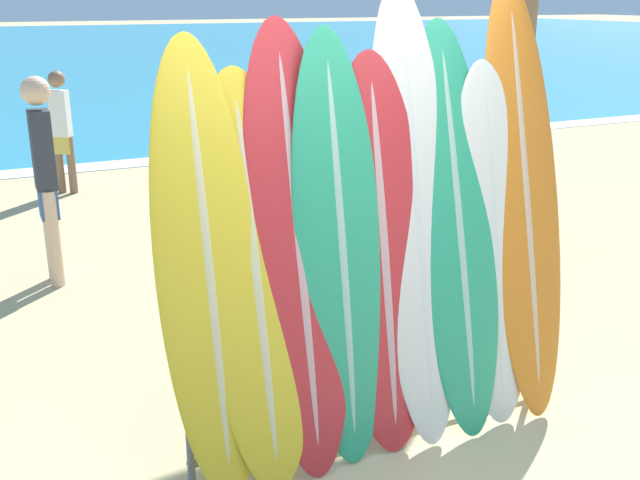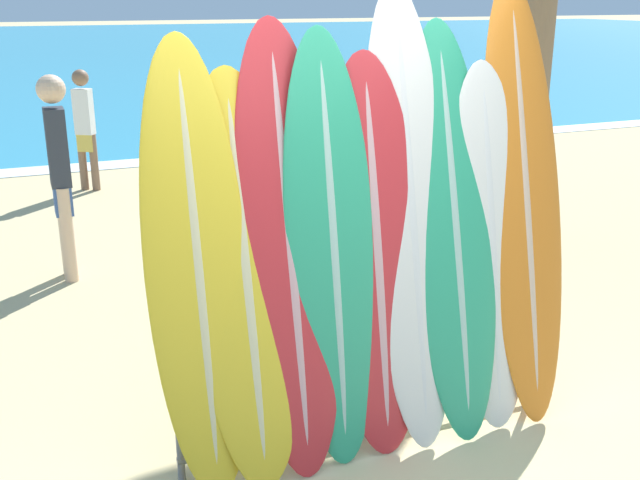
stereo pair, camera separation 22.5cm
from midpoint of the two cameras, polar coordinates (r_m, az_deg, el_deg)
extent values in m
cube|color=teal|center=(41.21, -20.54, 13.60)|extent=(120.00, 60.00, 0.00)
cube|color=white|center=(11.77, -13.87, 5.68)|extent=(120.00, 0.60, 0.01)
cylinder|color=slate|center=(3.93, -9.20, -12.13)|extent=(0.04, 0.04, 0.93)
cylinder|color=slate|center=(4.85, 17.46, -6.68)|extent=(0.04, 0.04, 0.93)
cylinder|color=slate|center=(4.09, 5.84, -3.84)|extent=(2.27, 0.04, 0.04)
cylinder|color=slate|center=(4.44, 5.51, -13.32)|extent=(2.27, 0.04, 0.04)
ellipsoid|color=yellow|center=(3.69, -7.57, -2.54)|extent=(0.52, 0.51, 2.28)
ellipsoid|color=beige|center=(3.69, -7.57, -2.54)|extent=(0.09, 0.50, 2.19)
ellipsoid|color=yellow|center=(3.77, -3.96, -3.27)|extent=(0.56, 0.58, 2.12)
ellipsoid|color=beige|center=(3.77, -3.96, -3.27)|extent=(0.10, 0.57, 2.03)
ellipsoid|color=red|center=(3.83, -0.67, -1.06)|extent=(0.55, 0.60, 2.35)
ellipsoid|color=#D19A9C|center=(3.83, -0.67, -1.06)|extent=(0.10, 0.59, 2.26)
ellipsoid|color=#289E70|center=(3.90, 2.58, -1.07)|extent=(0.51, 0.50, 2.30)
ellipsoid|color=#9AC3B3|center=(3.90, 2.58, -1.07)|extent=(0.09, 0.49, 2.21)
ellipsoid|color=red|center=(4.03, 5.90, -1.46)|extent=(0.59, 0.48, 2.17)
ellipsoid|color=#D19A9C|center=(4.03, 5.90, -1.46)|extent=(0.11, 0.47, 2.09)
ellipsoid|color=silver|center=(4.12, 8.49, 1.36)|extent=(0.51, 0.64, 2.51)
ellipsoid|color=silver|center=(4.12, 8.49, 1.36)|extent=(0.09, 0.62, 2.42)
ellipsoid|color=#289E70|center=(4.26, 11.59, 0.44)|extent=(0.53, 0.67, 2.33)
ellipsoid|color=#9AC3B3|center=(4.26, 11.59, 0.44)|extent=(0.10, 0.65, 2.24)
ellipsoid|color=silver|center=(4.41, 14.30, -0.69)|extent=(0.53, 0.50, 2.10)
ellipsoid|color=silver|center=(4.41, 14.30, -0.69)|extent=(0.10, 0.49, 2.02)
ellipsoid|color=orange|center=(4.53, 16.64, 2.59)|extent=(0.51, 0.69, 2.55)
ellipsoid|color=beige|center=(4.53, 16.64, 2.59)|extent=(0.09, 0.67, 2.45)
cylinder|color=#846047|center=(10.18, -16.22, 5.69)|extent=(0.10, 0.10, 0.74)
cylinder|color=#846047|center=(10.25, -17.03, 5.70)|extent=(0.10, 0.10, 0.74)
cube|color=gold|center=(10.17, -16.76, 7.12)|extent=(0.24, 0.22, 0.22)
cube|color=white|center=(10.10, -16.96, 9.34)|extent=(0.27, 0.24, 0.58)
sphere|color=#846047|center=(10.05, -17.19, 11.73)|extent=(0.21, 0.21, 0.21)
cylinder|color=beige|center=(6.90, -17.81, 0.34)|extent=(0.12, 0.12, 0.86)
cylinder|color=beige|center=(7.08, -17.94, 0.77)|extent=(0.12, 0.12, 0.86)
cube|color=#385693|center=(6.91, -18.12, 2.93)|extent=(0.15, 0.24, 0.26)
cube|color=#2D333D|center=(6.81, -18.50, 6.71)|extent=(0.17, 0.26, 0.67)
sphere|color=beige|center=(6.74, -18.92, 10.82)|extent=(0.24, 0.24, 0.24)
camera|label=1|loc=(0.11, -88.64, 0.44)|focal=42.00mm
camera|label=2|loc=(0.11, 91.36, -0.44)|focal=42.00mm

